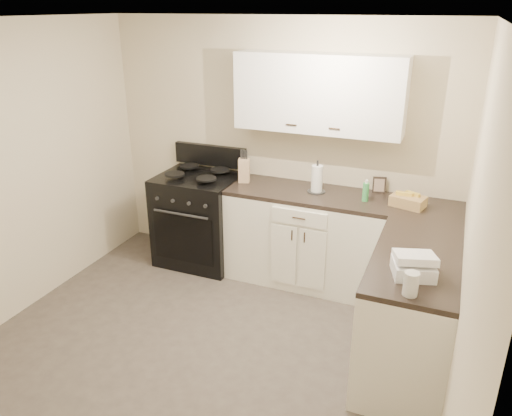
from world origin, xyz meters
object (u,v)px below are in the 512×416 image
at_px(paper_towel, 317,179).
at_px(wicker_basket, 408,201).
at_px(countertop_grill, 413,269).
at_px(stove, 200,220).
at_px(knife_block, 244,170).

xyz_separation_m(paper_towel, wicker_basket, (0.84, -0.04, -0.08)).
relative_size(paper_towel, wicker_basket, 0.91).
xyz_separation_m(paper_towel, countertop_grill, (1.02, -1.27, -0.08)).
relative_size(paper_towel, countertop_grill, 1.00).
relative_size(wicker_basket, countertop_grill, 1.10).
height_order(stove, knife_block, knife_block).
distance_m(wicker_basket, countertop_grill, 1.24).
bearing_deg(stove, paper_towel, 2.50).
distance_m(stove, countertop_grill, 2.62).
xyz_separation_m(knife_block, wicker_basket, (1.59, -0.05, -0.07)).
xyz_separation_m(stove, wicker_basket, (2.08, 0.01, 0.53)).
height_order(paper_towel, wicker_basket, paper_towel).
xyz_separation_m(stove, knife_block, (0.49, 0.06, 0.60)).
distance_m(knife_block, paper_towel, 0.75).
bearing_deg(paper_towel, countertop_grill, -51.35).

